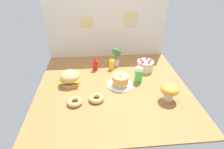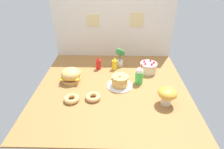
% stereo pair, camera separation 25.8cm
% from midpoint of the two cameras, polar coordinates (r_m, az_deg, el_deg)
% --- Properties ---
extents(ground_plane, '(2.05, 2.02, 0.02)m').
position_cam_midpoint_polar(ground_plane, '(2.59, -2.67, -3.91)').
color(ground_plane, '#9E6B38').
extents(back_wall, '(2.05, 0.04, 0.99)m').
position_cam_midpoint_polar(back_wall, '(3.27, -3.84, 13.73)').
color(back_wall, silver).
rests_on(back_wall, ground_plane).
extents(burger, '(0.27, 0.27, 0.20)m').
position_cam_midpoint_polar(burger, '(2.68, -15.53, -1.04)').
color(burger, '#DBA859').
rests_on(burger, ground_plane).
extents(pancake_stack, '(0.35, 0.35, 0.18)m').
position_cam_midpoint_polar(pancake_stack, '(2.55, -0.28, -2.17)').
color(pancake_stack, white).
rests_on(pancake_stack, ground_plane).
extents(layer_cake, '(0.26, 0.26, 0.19)m').
position_cam_midpoint_polar(layer_cake, '(2.95, 7.72, 2.66)').
color(layer_cake, beige).
rests_on(layer_cake, ground_plane).
extents(ketchup_bottle, '(0.08, 0.08, 0.21)m').
position_cam_midpoint_polar(ketchup_bottle, '(2.95, -7.65, 3.04)').
color(ketchup_bottle, red).
rests_on(ketchup_bottle, ground_plane).
extents(mustard_bottle, '(0.08, 0.08, 0.21)m').
position_cam_midpoint_polar(mustard_bottle, '(2.95, -2.65, 3.26)').
color(mustard_bottle, yellow).
rests_on(mustard_bottle, ground_plane).
extents(cream_soda_cup, '(0.11, 0.11, 0.31)m').
position_cam_midpoint_polar(cream_soda_cup, '(2.63, 5.42, 0.10)').
color(cream_soda_cup, green).
rests_on(cream_soda_cup, ground_plane).
extents(donut_pink_glaze, '(0.19, 0.19, 0.06)m').
position_cam_midpoint_polar(donut_pink_glaze, '(2.34, -14.52, -8.18)').
color(donut_pink_glaze, tan).
rests_on(donut_pink_glaze, ground_plane).
extents(donut_chocolate, '(0.19, 0.19, 0.06)m').
position_cam_midpoint_polar(donut_chocolate, '(2.34, -8.00, -7.33)').
color(donut_chocolate, tan).
rests_on(donut_chocolate, ground_plane).
extents(potted_plant, '(0.15, 0.12, 0.32)m').
position_cam_midpoint_polar(potted_plant, '(3.04, -1.21, 5.74)').
color(potted_plant, white).
rests_on(potted_plant, ground_plane).
extents(mushroom_stool, '(0.23, 0.23, 0.22)m').
position_cam_midpoint_polar(mushroom_stool, '(2.34, 14.27, -4.94)').
color(mushroom_stool, beige).
rests_on(mushroom_stool, ground_plane).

